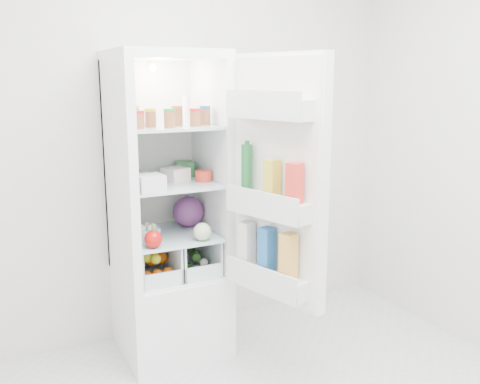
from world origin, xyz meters
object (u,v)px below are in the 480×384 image
red_cabbage (188,212)px  fridge_door (276,188)px  mushroom_bowl (147,235)px  refrigerator (167,244)px

red_cabbage → fridge_door: 0.74m
mushroom_bowl → fridge_door: 0.79m
mushroom_bowl → fridge_door: (0.55, -0.47, 0.31)m
refrigerator → red_cabbage: size_ratio=9.44×
red_cabbage → mushroom_bowl: red_cabbage is taller
red_cabbage → fridge_door: (0.23, -0.66, 0.25)m
mushroom_bowl → refrigerator: bearing=42.4°
red_cabbage → mushroom_bowl: size_ratio=1.25×
red_cabbage → mushroom_bowl: 0.37m
mushroom_bowl → fridge_door: bearing=-40.5°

